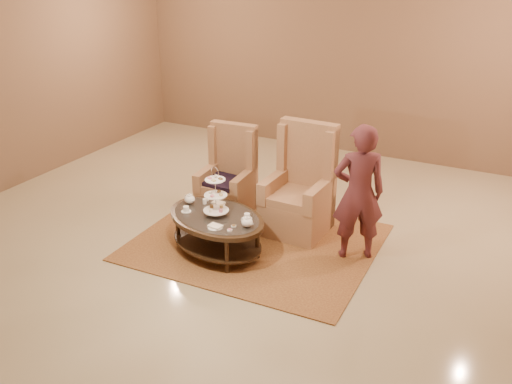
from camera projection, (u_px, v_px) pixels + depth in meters
The scene contains 8 objects.
ground at pixel (243, 251), 6.78m from camera, with size 8.00×8.00×0.00m, color #BBAE8B.
ceiling at pixel (243, 251), 6.78m from camera, with size 8.00×8.00×0.02m, color silver.
wall_back at pixel (358, 50), 9.34m from camera, with size 8.00×0.04×3.50m, color brown.
rug at pixel (256, 242), 6.96m from camera, with size 2.86×2.40×0.01m.
tea_table at pixel (216, 222), 6.60m from camera, with size 1.51×1.26×1.08m.
armchair_left at pixel (229, 184), 7.62m from camera, with size 0.69×0.71×1.20m.
armchair_right at pixel (300, 196), 7.12m from camera, with size 0.76×0.79×1.37m.
person at pixel (359, 193), 6.34m from camera, with size 0.70×0.62×1.60m.
Camera 1 is at (2.85, -5.21, 3.35)m, focal length 40.00 mm.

